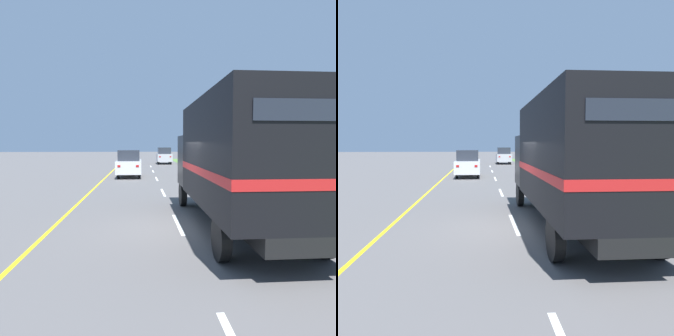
# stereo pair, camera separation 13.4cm
# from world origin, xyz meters

# --- Properties ---
(ground_plane) EXTENTS (200.00, 200.00, 0.00)m
(ground_plane) POSITION_xyz_m (0.00, 0.00, 0.00)
(ground_plane) COLOR #5B5959
(grass_shoulder) EXTENTS (20.00, 59.99, 0.01)m
(grass_shoulder) POSITION_xyz_m (13.70, 15.68, 0.00)
(grass_shoulder) COLOR #568438
(grass_shoulder) RESTS_ON ground
(edge_line_yellow) EXTENTS (0.12, 59.99, 0.01)m
(edge_line_yellow) POSITION_xyz_m (-3.70, 15.68, 0.00)
(edge_line_yellow) COLOR yellow
(edge_line_yellow) RESTS_ON ground
(centre_dash_near) EXTENTS (0.12, 2.60, 0.01)m
(centre_dash_near) POSITION_xyz_m (0.00, 0.47, 0.00)
(centre_dash_near) COLOR white
(centre_dash_near) RESTS_ON ground
(centre_dash_mid_a) EXTENTS (0.12, 2.60, 0.01)m
(centre_dash_mid_a) POSITION_xyz_m (0.00, 7.07, 0.00)
(centre_dash_mid_a) COLOR white
(centre_dash_mid_a) RESTS_ON ground
(centre_dash_mid_b) EXTENTS (0.12, 2.60, 0.01)m
(centre_dash_mid_b) POSITION_xyz_m (0.00, 13.67, 0.00)
(centre_dash_mid_b) COLOR white
(centre_dash_mid_b) RESTS_ON ground
(centre_dash_far) EXTENTS (0.12, 2.60, 0.01)m
(centre_dash_far) POSITION_xyz_m (0.00, 20.27, 0.00)
(centre_dash_far) COLOR white
(centre_dash_far) RESTS_ON ground
(centre_dash_farthest) EXTENTS (0.12, 2.60, 0.01)m
(centre_dash_farthest) POSITION_xyz_m (0.00, 26.87, 0.00)
(centre_dash_farthest) COLOR white
(centre_dash_farthest) RESTS_ON ground
(horse_trailer_truck) EXTENTS (2.61, 8.30, 3.61)m
(horse_trailer_truck) POSITION_xyz_m (1.64, -0.30, 2.01)
(horse_trailer_truck) COLOR black
(horse_trailer_truck) RESTS_ON ground
(lead_car_white) EXTENTS (1.80, 4.27, 2.01)m
(lead_car_white) POSITION_xyz_m (-1.97, 15.29, 1.01)
(lead_car_white) COLOR black
(lead_car_white) RESTS_ON ground
(lead_car_silver_ahead) EXTENTS (1.80, 3.89, 2.06)m
(lead_car_silver_ahead) POSITION_xyz_m (1.82, 31.59, 1.02)
(lead_car_silver_ahead) COLOR black
(lead_car_silver_ahead) RESTS_ON ground
(highway_sign) EXTENTS (2.33, 0.09, 3.07)m
(highway_sign) POSITION_xyz_m (6.26, 4.16, 1.98)
(highway_sign) COLOR #9E9EA3
(highway_sign) RESTS_ON ground
(roadside_tree_near) EXTENTS (4.48, 4.48, 6.07)m
(roadside_tree_near) POSITION_xyz_m (8.03, 9.49, 3.82)
(roadside_tree_near) COLOR #4C3823
(roadside_tree_near) RESTS_ON ground
(roadside_tree_mid) EXTENTS (4.19, 4.19, 5.77)m
(roadside_tree_mid) POSITION_xyz_m (10.57, 18.61, 3.67)
(roadside_tree_mid) COLOR brown
(roadside_tree_mid) RESTS_ON ground
(roadside_tree_far) EXTENTS (3.26, 3.26, 4.63)m
(roadside_tree_far) POSITION_xyz_m (11.98, 28.38, 2.99)
(roadside_tree_far) COLOR brown
(roadside_tree_far) RESTS_ON ground
(delineator_post) EXTENTS (0.08, 0.08, 0.95)m
(delineator_post) POSITION_xyz_m (4.36, 3.18, 0.51)
(delineator_post) COLOR white
(delineator_post) RESTS_ON ground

